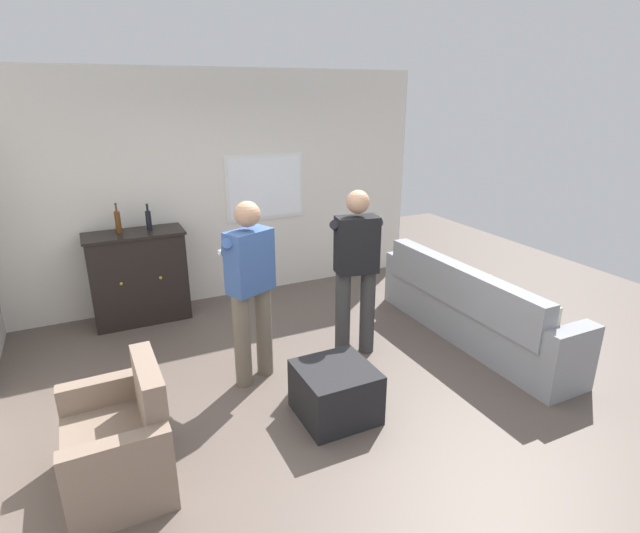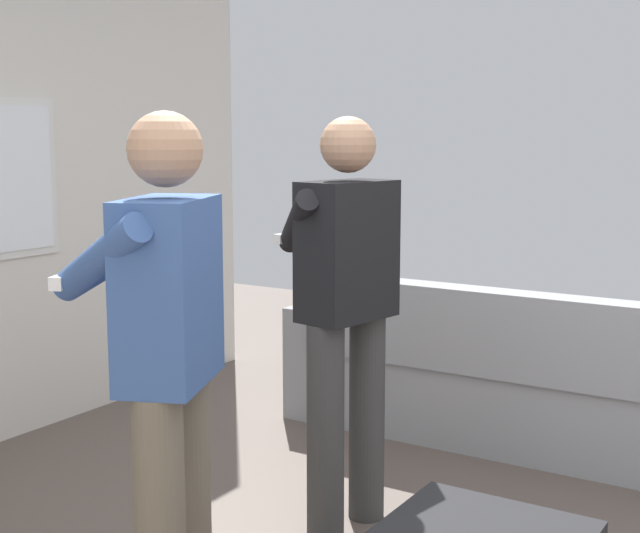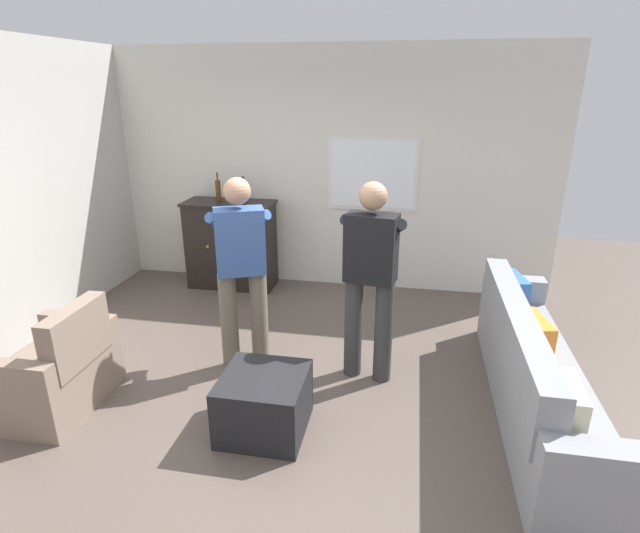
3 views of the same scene
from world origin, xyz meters
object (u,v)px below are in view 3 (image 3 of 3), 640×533
Objects in this scene: couch at (532,372)px; person_standing_left at (241,266)px; bottle_liquor_amber at (244,192)px; person_standing_right at (371,274)px; bottle_wine_green at (218,190)px; sideboard_cabinet at (231,244)px; ottoman at (264,403)px; armchair at (57,373)px.

couch is 2.42m from person_standing_left.
person_standing_right is (1.66, -1.79, -0.24)m from bottle_liquor_amber.
bottle_wine_green is at bearing 137.77° from person_standing_right.
person_standing_right reaches higher than bottle_liquor_amber.
person_standing_left is (0.76, -1.77, 0.41)m from sideboard_cabinet.
ottoman is at bearing -163.07° from couch.
bottle_wine_green is 3.11m from ottoman.
sideboard_cabinet reaches higher than couch.
sideboard_cabinet is at bearing 113.24° from person_standing_left.
armchair is 0.53× the size of person_standing_right.
person_standing_right is at bearing -47.12° from bottle_liquor_amber.
armchair is at bearing -103.61° from bottle_liquor_amber.
bottle_liquor_amber reaches higher than armchair.
bottle_liquor_amber reaches higher than couch.
person_standing_left is at bearing 173.85° from couch.
couch is 1.42m from person_standing_right.
person_standing_left is (0.58, -1.81, -0.24)m from bottle_liquor_amber.
sideboard_cabinet is 0.64× the size of person_standing_left.
sideboard_cabinet is 3.21× the size of bottle_wine_green.
sideboard_cabinet is (0.46, 2.62, 0.24)m from armchair.
person_standing_right reaches higher than armchair.
person_standing_left is (-2.33, 0.25, 0.60)m from couch.
armchair is 0.53× the size of person_standing_left.
ottoman is 1.18m from person_standing_left.
sideboard_cabinet is 0.67m from bottle_liquor_amber.
person_standing_right is (0.66, 0.85, 0.72)m from ottoman.
person_standing_right is at bearing 20.69° from armchair.
bottle_wine_green is at bearing 147.41° from couch.
person_standing_right is (-1.25, 0.27, 0.60)m from couch.
couch is 7.67× the size of bottle_wine_green.
bottle_wine_green is at bearing 162.33° from sideboard_cabinet.
armchair is 1.49× the size of ottoman.
person_standing_left reaches higher than couch.
bottle_liquor_amber is at bearing -1.70° from bottle_wine_green.
sideboard_cabinet is 2.57m from person_standing_right.
ottoman is at bearing -65.65° from sideboard_cabinet.
person_standing_left is at bearing -178.93° from person_standing_right.
person_standing_right reaches higher than couch.
sideboard_cabinet is 0.64× the size of person_standing_right.
bottle_liquor_amber is 2.98m from ottoman.
couch is 3.66m from bottle_liquor_amber.
bottle_wine_green reaches higher than bottle_liquor_amber.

